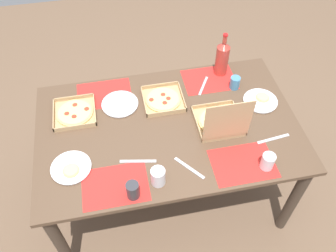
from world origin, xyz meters
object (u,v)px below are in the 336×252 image
Objects in this scene: plate_far_right at (71,168)px; cup_clear_right at (133,190)px; cup_clear_left at (235,83)px; cup_dark at (268,161)px; pizza_box_edge_far at (75,113)px; plate_far_left at (261,101)px; cup_red at (158,177)px; pizza_box_corner_right at (163,100)px; pizza_box_corner_left at (220,121)px; plate_middle at (120,104)px; soda_bottle at (222,58)px.

plate_far_right is 0.40m from cup_clear_right.
plate_far_right is at bearing 22.28° from cup_clear_left.
cup_dark is (-0.76, -0.04, -0.00)m from cup_clear_right.
pizza_box_edge_far reaches higher than plate_far_left.
cup_red is (0.77, 0.47, 0.04)m from plate_far_left.
pizza_box_corner_right is 1.15× the size of plate_far_right.
pizza_box_corner_left is (-0.30, 0.28, 0.04)m from pizza_box_corner_right.
cup_clear_left is at bearing -51.89° from plate_far_left.
cup_clear_left is (0.13, -0.16, 0.03)m from plate_far_left.
cup_clear_left is (-1.11, -0.45, 0.03)m from plate_far_right.
cup_clear_left reaches higher than plate_middle.
cup_dark is (0.02, 0.65, 0.01)m from cup_clear_left.
pizza_box_corner_left is 1.38× the size of plate_far_right.
soda_bottle is 3.26× the size of cup_dark.
plate_far_left is 2.52× the size of cup_clear_left.
pizza_box_corner_right is at bearing -145.14° from plate_far_right.
cup_clear_right is (0.29, 0.66, 0.04)m from pizza_box_corner_right.
soda_bottle is (-1.02, -0.20, 0.12)m from pizza_box_edge_far.
pizza_box_corner_left reaches higher than pizza_box_edge_far.
pizza_box_corner_right is at bearing -11.98° from plate_far_left.
plate_far_left is (-1.20, 0.13, -0.00)m from pizza_box_edge_far.
cup_clear_right is 0.99× the size of cup_red.
cup_clear_left is at bearing -179.04° from plate_middle.
pizza_box_corner_left reaches higher than cup_red.
plate_far_right is at bearing -20.96° from cup_red.
pizza_box_corner_right is 2.44× the size of cup_clear_right.
plate_far_right is (0.61, 0.42, -0.00)m from pizza_box_corner_right.
plate_middle is 1.04× the size of plate_far_right.
cup_clear_left is at bearing -138.77° from cup_clear_right.
soda_bottle is (-0.45, -0.20, 0.12)m from pizza_box_corner_right.
cup_clear_left is (-0.20, -0.31, -0.00)m from pizza_box_corner_left.
soda_bottle is 1.00m from cup_red.
plate_far_left is 0.90m from cup_red.
pizza_box_corner_left is at bearing 24.76° from plate_far_left.
cup_dark is at bearing 72.70° from plate_far_left.
soda_bottle is (-0.73, -0.18, 0.12)m from plate_middle.
cup_red is at bearing 35.72° from pizza_box_corner_left.
pizza_box_corner_left is 3.19× the size of cup_dark.
plate_middle is 2.22× the size of cup_clear_right.
cup_clear_left is 0.90× the size of cup_dark.
soda_bottle reaches higher than cup_clear_left.
soda_bottle reaches higher than plate_far_right.
pizza_box_corner_left is at bearing 162.30° from pizza_box_edge_far.
pizza_box_corner_left reaches higher than plate_far_left.
plate_middle is 2.41× the size of cup_dark.
pizza_box_edge_far is 0.74m from cup_red.
pizza_box_corner_right is at bearing -103.29° from cup_red.
soda_bottle reaches higher than plate_middle.
pizza_box_corner_left is 0.36m from plate_far_left.
pizza_box_corner_right is 1.17× the size of plate_far_left.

